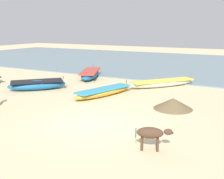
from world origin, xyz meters
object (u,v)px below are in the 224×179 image
at_px(fishing_boat_4, 162,83).
at_px(fishing_boat_5, 90,74).
at_px(calf_far_dark, 151,134).
at_px(fishing_boat_3, 37,85).
at_px(fishing_boat_0, 104,92).

xyz_separation_m(fishing_boat_4, fishing_boat_5, (-5.47, 0.44, 0.06)).
xyz_separation_m(fishing_boat_5, calf_far_dark, (7.91, -9.01, 0.22)).
height_order(fishing_boat_4, fishing_boat_5, fishing_boat_5).
distance_m(fishing_boat_4, fishing_boat_5, 5.49).
distance_m(fishing_boat_3, fishing_boat_5, 4.66).
relative_size(fishing_boat_4, fishing_boat_5, 1.01).
bearing_deg(fishing_boat_3, fishing_boat_5, 35.60).
relative_size(fishing_boat_0, fishing_boat_3, 1.25).
xyz_separation_m(fishing_boat_0, fishing_boat_5, (-3.45, 4.05, 0.07)).
distance_m(fishing_boat_3, calf_far_dark, 9.62).
height_order(fishing_boat_5, calf_far_dark, fishing_boat_5).
height_order(fishing_boat_4, calf_far_dark, calf_far_dark).
xyz_separation_m(fishing_boat_0, calf_far_dark, (4.45, -4.96, 0.29)).
height_order(fishing_boat_3, calf_far_dark, fishing_boat_3).
xyz_separation_m(fishing_boat_3, fishing_boat_5, (0.65, 4.62, -0.01)).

